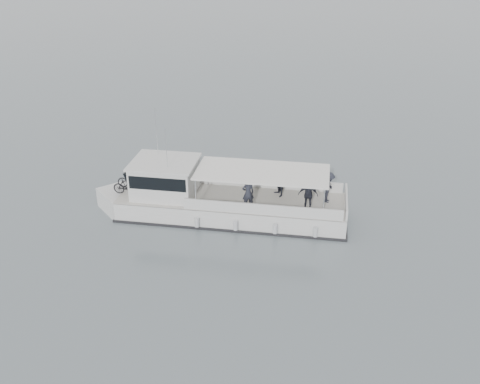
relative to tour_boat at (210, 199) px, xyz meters
The scene contains 2 objects.
ground 1.84m from the tour_boat, ahead, with size 1400.00×1400.00×0.00m, color slate.
tour_boat is the anchor object (origin of this frame).
Camera 1 is at (12.54, -21.01, 13.92)m, focal length 40.00 mm.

